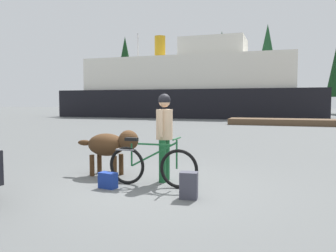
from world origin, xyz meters
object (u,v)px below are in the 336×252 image
at_px(backpack, 189,185).
at_px(ferry_boat, 190,89).
at_px(person_cyclist, 164,129).
at_px(sailboat_moored, 138,111).
at_px(handbag_pannier, 108,180).
at_px(bicycle, 151,165).
at_px(dog, 111,145).

xyz_separation_m(backpack, ferry_boat, (-7.66, 28.62, 2.66)).
xyz_separation_m(person_cyclist, ferry_boat, (-6.89, 27.59, 1.85)).
xyz_separation_m(person_cyclist, backpack, (0.77, -1.02, -0.81)).
xyz_separation_m(backpack, sailboat_moored, (-13.94, 30.02, 0.32)).
bearing_deg(ferry_boat, person_cyclist, -75.98).
relative_size(ferry_boat, sailboat_moored, 2.82).
height_order(backpack, handbag_pannier, backpack).
height_order(person_cyclist, handbag_pannier, person_cyclist).
height_order(bicycle, ferry_boat, ferry_boat).
bearing_deg(person_cyclist, handbag_pannier, -132.89).
relative_size(person_cyclist, dog, 1.21).
xyz_separation_m(bicycle, backpack, (0.86, -0.56, -0.17)).
distance_m(bicycle, dog, 1.29).
height_order(dog, ferry_boat, ferry_boat).
bearing_deg(backpack, person_cyclist, 126.92).
height_order(bicycle, handbag_pannier, bicycle).
relative_size(bicycle, handbag_pannier, 5.40).
relative_size(bicycle, person_cyclist, 1.01).
xyz_separation_m(bicycle, handbag_pannier, (-0.69, -0.38, -0.24)).
bearing_deg(dog, handbag_pannier, -65.43).
relative_size(person_cyclist, backpack, 3.96).
distance_m(person_cyclist, dog, 1.28).
xyz_separation_m(ferry_boat, sailboat_moored, (-6.28, 1.40, -2.34)).
height_order(bicycle, sailboat_moored, sailboat_moored).
xyz_separation_m(handbag_pannier, sailboat_moored, (-12.40, 29.84, 0.39)).
bearing_deg(handbag_pannier, dog, 114.57).
distance_m(person_cyclist, ferry_boat, 28.50).
xyz_separation_m(backpack, handbag_pannier, (-1.55, 0.18, -0.07)).
distance_m(dog, ferry_boat, 28.14).
distance_m(dog, sailboat_moored, 31.26).
xyz_separation_m(person_cyclist, handbag_pannier, (-0.78, -0.84, -0.88)).
bearing_deg(ferry_boat, backpack, -75.01).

